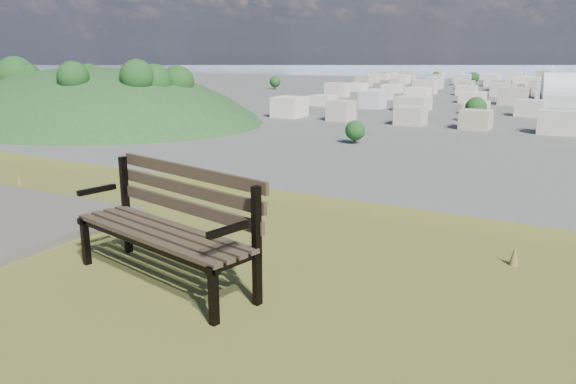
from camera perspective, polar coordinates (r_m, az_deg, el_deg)
The scene contains 3 objects.
park_bench at distance 4.48m, azimuth -11.82°, elevation -2.68°, with size 1.79×0.90×0.90m.
green_wooded_hill at distance 232.23m, azimuth -19.02°, elevation 6.89°, with size 159.17×127.33×79.58m.
city_trees at distance 322.75m, azimuth 24.44°, elevation 9.11°, with size 406.52×387.20×9.98m.
Camera 1 is at (2.93, -1.67, 26.79)m, focal length 35.00 mm.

